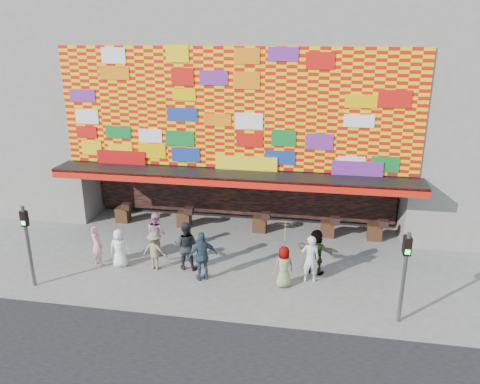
{
  "coord_description": "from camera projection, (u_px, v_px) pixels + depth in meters",
  "views": [
    {
      "loc": [
        3.55,
        -14.61,
        8.5
      ],
      "look_at": [
        0.58,
        2.0,
        2.72
      ],
      "focal_mm": 35.0,
      "sensor_mm": 36.0,
      "label": 1
    }
  ],
  "objects": [
    {
      "name": "ped_f",
      "position": [
        316.0,
        252.0,
        17.15
      ],
      "size": [
        1.68,
        0.86,
        1.73
      ],
      "primitive_type": "imported",
      "rotation": [
        0.0,
        0.0,
        2.92
      ],
      "color": "gray",
      "rests_on": "ground"
    },
    {
      "name": "ped_c",
      "position": [
        186.0,
        245.0,
        17.5
      ],
      "size": [
        0.93,
        0.73,
        1.88
      ],
      "primitive_type": "imported",
      "rotation": [
        0.0,
        0.0,
        3.12
      ],
      "color": "#222328",
      "rests_on": "ground"
    },
    {
      "name": "signal_left",
      "position": [
        27.0,
        237.0,
        15.98
      ],
      "size": [
        0.22,
        0.2,
        3.0
      ],
      "color": "#59595B",
      "rests_on": "ground"
    },
    {
      "name": "neighbor_left",
      "position": [
        7.0,
        82.0,
        24.62
      ],
      "size": [
        11.0,
        8.0,
        12.0
      ],
      "primitive_type": "cube",
      "color": "gray",
      "rests_on": "ground"
    },
    {
      "name": "ped_i",
      "position": [
        156.0,
        233.0,
        18.77
      ],
      "size": [
        1.05,
        0.98,
        1.73
      ],
      "primitive_type": "imported",
      "rotation": [
        0.0,
        0.0,
        2.62
      ],
      "color": "#CD85A1",
      "rests_on": "ground"
    },
    {
      "name": "ped_b",
      "position": [
        97.0,
        246.0,
        17.79
      ],
      "size": [
        0.69,
        0.57,
        1.61
      ],
      "primitive_type": "imported",
      "rotation": [
        0.0,
        0.0,
        2.76
      ],
      "color": "pink",
      "rests_on": "ground"
    },
    {
      "name": "signal_right",
      "position": [
        405.0,
        268.0,
        13.92
      ],
      "size": [
        0.22,
        0.2,
        3.0
      ],
      "color": "#59595B",
      "rests_on": "ground"
    },
    {
      "name": "ground",
      "position": [
        215.0,
        280.0,
        16.95
      ],
      "size": [
        90.0,
        90.0,
        0.0
      ],
      "primitive_type": "plane",
      "color": "slate",
      "rests_on": "ground"
    },
    {
      "name": "parasol",
      "position": [
        285.0,
        231.0,
        15.84
      ],
      "size": [
        1.01,
        1.03,
        1.76
      ],
      "color": "beige",
      "rests_on": "ground"
    },
    {
      "name": "shop_building",
      "position": [
        251.0,
        103.0,
        22.87
      ],
      "size": [
        15.2,
        9.4,
        10.0
      ],
      "color": "gray",
      "rests_on": "ground"
    },
    {
      "name": "ped_a",
      "position": [
        119.0,
        248.0,
        17.71
      ],
      "size": [
        0.8,
        0.58,
        1.51
      ],
      "primitive_type": "imported",
      "rotation": [
        0.0,
        0.0,
        3.28
      ],
      "color": "white",
      "rests_on": "ground"
    },
    {
      "name": "ped_h",
      "position": [
        310.0,
        259.0,
        16.58
      ],
      "size": [
        0.7,
        0.52,
        1.77
      ],
      "primitive_type": "imported",
      "rotation": [
        0.0,
        0.0,
        3.3
      ],
      "color": "silver",
      "rests_on": "ground"
    },
    {
      "name": "ped_d",
      "position": [
        155.0,
        250.0,
        17.51
      ],
      "size": [
        1.03,
        0.67,
        1.51
      ],
      "primitive_type": "imported",
      "rotation": [
        0.0,
        0.0,
        3.03
      ],
      "color": "#7D745B",
      "rests_on": "ground"
    },
    {
      "name": "ped_g",
      "position": [
        284.0,
        267.0,
        16.27
      ],
      "size": [
        0.88,
        0.77,
        1.51
      ],
      "primitive_type": "imported",
      "rotation": [
        0.0,
        0.0,
        3.63
      ],
      "color": "gray",
      "rests_on": "ground"
    },
    {
      "name": "ped_e",
      "position": [
        202.0,
        256.0,
        16.68
      ],
      "size": [
        1.16,
        0.96,
        1.85
      ],
      "primitive_type": "imported",
      "rotation": [
        0.0,
        0.0,
        3.7
      ],
      "color": "#314256",
      "rests_on": "ground"
    }
  ]
}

